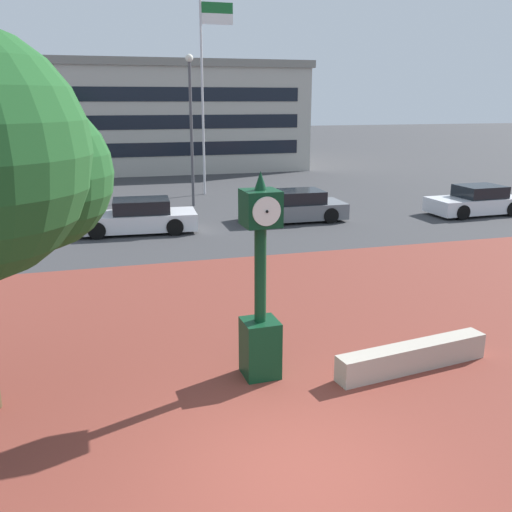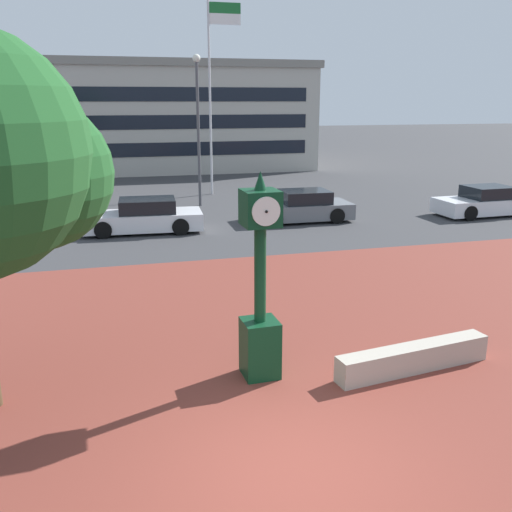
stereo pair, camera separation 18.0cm
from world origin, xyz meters
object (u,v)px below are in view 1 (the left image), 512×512
(car_street_distant, at_px, (476,202))
(street_lamp_post, at_px, (191,116))
(flagpole_primary, at_px, (206,81))
(civic_building, at_px, (152,115))
(car_street_far, at_px, (295,207))
(street_clock, at_px, (260,295))
(car_street_mid, at_px, (137,218))

(car_street_distant, distance_m, street_lamp_post, 13.43)
(car_street_distant, distance_m, flagpole_primary, 14.53)
(civic_building, xyz_separation_m, street_lamp_post, (-0.04, -19.06, 0.43))
(car_street_distant, relative_size, flagpole_primary, 0.43)
(flagpole_primary, distance_m, civic_building, 16.00)
(civic_building, bearing_deg, car_street_far, -81.52)
(street_clock, height_order, car_street_mid, street_clock)
(street_clock, bearing_deg, car_street_distant, 39.22)
(car_street_far, xyz_separation_m, flagpole_primary, (-2.22, 7.77, 5.30))
(flagpole_primary, relative_size, civic_building, 0.47)
(car_street_mid, distance_m, car_street_far, 6.55)
(car_street_mid, distance_m, civic_building, 24.38)
(flagpole_primary, bearing_deg, car_street_far, -74.07)
(car_street_distant, bearing_deg, car_street_far, 81.74)
(street_clock, distance_m, civic_building, 36.48)
(flagpole_primary, bearing_deg, car_street_mid, -117.84)
(car_street_far, relative_size, street_lamp_post, 0.62)
(car_street_far, relative_size, civic_building, 0.20)
(car_street_far, xyz_separation_m, car_street_distant, (8.20, -0.87, -0.00))
(street_lamp_post, bearing_deg, flagpole_primary, 67.66)
(car_street_far, distance_m, civic_building, 24.05)
(car_street_far, height_order, car_street_distant, same)
(car_street_distant, bearing_deg, street_clock, 129.48)
(car_street_far, bearing_deg, street_lamp_post, 39.13)
(street_clock, xyz_separation_m, civic_building, (1.67, 36.37, 2.20))
(car_street_far, height_order, civic_building, civic_building)
(street_clock, distance_m, car_street_far, 13.84)
(car_street_mid, xyz_separation_m, flagpole_primary, (4.32, 8.17, 5.30))
(car_street_mid, relative_size, civic_building, 0.22)
(car_street_far, bearing_deg, car_street_mid, 94.42)
(civic_building, bearing_deg, street_lamp_post, -90.12)
(street_clock, height_order, car_street_distant, street_clock)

